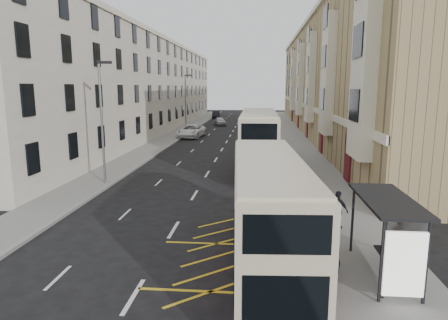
# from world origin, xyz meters

# --- Properties ---
(ground) EXTENTS (200.00, 200.00, 0.00)m
(ground) POSITION_xyz_m (0.00, 0.00, 0.00)
(ground) COLOR black
(ground) RESTS_ON ground
(pavement_right) EXTENTS (4.00, 120.00, 0.15)m
(pavement_right) POSITION_xyz_m (8.00, 30.00, 0.07)
(pavement_right) COLOR slate
(pavement_right) RESTS_ON ground
(pavement_left) EXTENTS (3.00, 120.00, 0.15)m
(pavement_left) POSITION_xyz_m (-7.50, 30.00, 0.07)
(pavement_left) COLOR slate
(pavement_left) RESTS_ON ground
(kerb_right) EXTENTS (0.25, 120.00, 0.15)m
(kerb_right) POSITION_xyz_m (6.00, 30.00, 0.07)
(kerb_right) COLOR gray
(kerb_right) RESTS_ON ground
(kerb_left) EXTENTS (0.25, 120.00, 0.15)m
(kerb_left) POSITION_xyz_m (-6.00, 30.00, 0.07)
(kerb_left) COLOR gray
(kerb_left) RESTS_ON ground
(road_markings) EXTENTS (10.00, 110.00, 0.01)m
(road_markings) POSITION_xyz_m (0.00, 45.00, 0.01)
(road_markings) COLOR silver
(road_markings) RESTS_ON ground
(terrace_right) EXTENTS (10.75, 79.00, 15.25)m
(terrace_right) POSITION_xyz_m (14.88, 45.38, 7.52)
(terrace_right) COLOR #9F895C
(terrace_right) RESTS_ON ground
(terrace_left) EXTENTS (9.18, 79.00, 13.25)m
(terrace_left) POSITION_xyz_m (-13.43, 45.50, 6.52)
(terrace_left) COLOR beige
(terrace_left) RESTS_ON ground
(bus_shelter) EXTENTS (1.65, 4.25, 2.70)m
(bus_shelter) POSITION_xyz_m (8.34, -0.39, 2.14)
(bus_shelter) COLOR black
(bus_shelter) RESTS_ON pavement_right
(guard_railing) EXTENTS (0.06, 6.56, 1.01)m
(guard_railing) POSITION_xyz_m (6.25, 5.75, 0.86)
(guard_railing) COLOR red
(guard_railing) RESTS_ON pavement_right
(street_lamp_near) EXTENTS (0.93, 0.18, 8.00)m
(street_lamp_near) POSITION_xyz_m (-6.35, 12.00, 4.64)
(street_lamp_near) COLOR slate
(street_lamp_near) RESTS_ON pavement_left
(street_lamp_far) EXTENTS (0.93, 0.18, 8.00)m
(street_lamp_far) POSITION_xyz_m (-6.35, 42.00, 4.64)
(street_lamp_far) COLOR slate
(street_lamp_far) RESTS_ON pavement_left
(double_decker_front) EXTENTS (2.95, 10.38, 4.09)m
(double_decker_front) POSITION_xyz_m (4.24, 0.27, 2.09)
(double_decker_front) COLOR beige
(double_decker_front) RESTS_ON ground
(double_decker_rear) EXTENTS (2.75, 11.68, 4.65)m
(double_decker_rear) POSITION_xyz_m (3.85, 17.33, 2.37)
(double_decker_rear) COLOR beige
(double_decker_rear) RESTS_ON ground
(litter_bin) EXTENTS (0.54, 0.54, 0.90)m
(litter_bin) POSITION_xyz_m (6.35, 0.09, 0.62)
(litter_bin) COLOR black
(litter_bin) RESTS_ON pavement_right
(pedestrian_near) EXTENTS (0.80, 0.70, 1.84)m
(pedestrian_near) POSITION_xyz_m (6.35, -0.75, 1.07)
(pedestrian_near) COLOR black
(pedestrian_near) RESTS_ON pavement_right
(pedestrian_mid) EXTENTS (1.05, 0.96, 1.74)m
(pedestrian_mid) POSITION_xyz_m (8.04, -1.52, 1.02)
(pedestrian_mid) COLOR black
(pedestrian_mid) RESTS_ON pavement_right
(pedestrian_far) EXTENTS (1.05, 1.00, 1.76)m
(pedestrian_far) POSITION_xyz_m (7.50, 4.44, 1.03)
(pedestrian_far) COLOR black
(pedestrian_far) RESTS_ON pavement_right
(white_van) EXTENTS (3.37, 6.23, 1.66)m
(white_van) POSITION_xyz_m (-4.92, 37.77, 0.83)
(white_van) COLOR white
(white_van) RESTS_ON ground
(car_silver) EXTENTS (2.71, 4.39, 1.40)m
(car_silver) POSITION_xyz_m (-2.83, 54.50, 0.70)
(car_silver) COLOR #ADAFB5
(car_silver) RESTS_ON ground
(car_dark) EXTENTS (1.84, 4.54, 1.46)m
(car_dark) POSITION_xyz_m (-5.20, 70.44, 0.73)
(car_dark) COLOR black
(car_dark) RESTS_ON ground
(car_red) EXTENTS (2.15, 4.51, 1.27)m
(car_red) POSITION_xyz_m (2.99, 63.03, 0.63)
(car_red) COLOR #990B0D
(car_red) RESTS_ON ground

